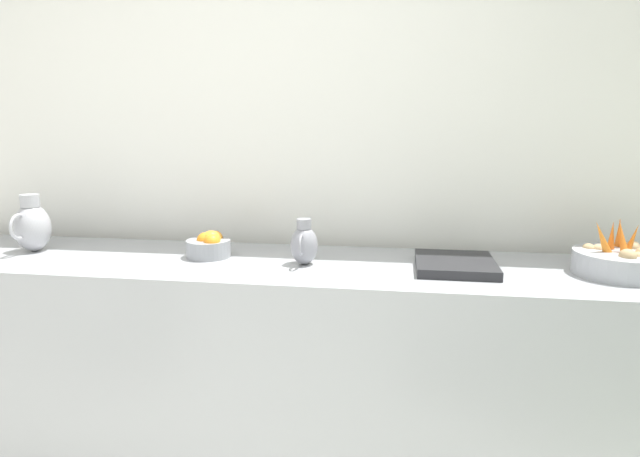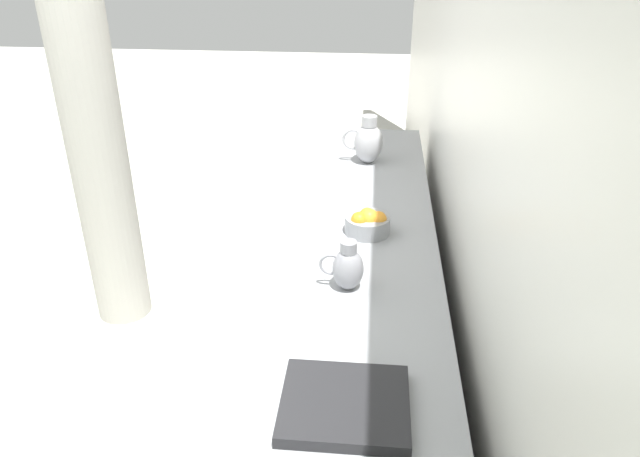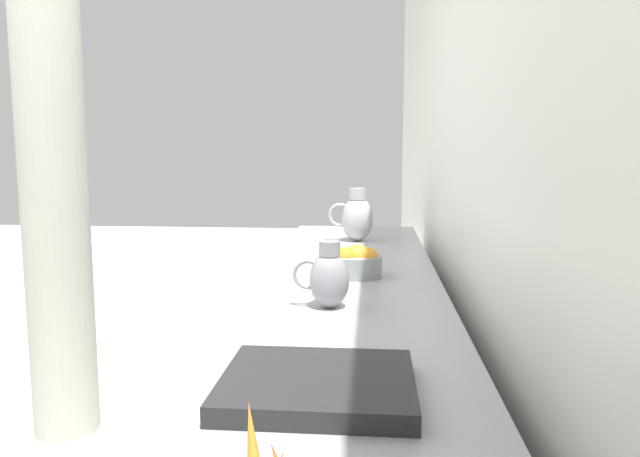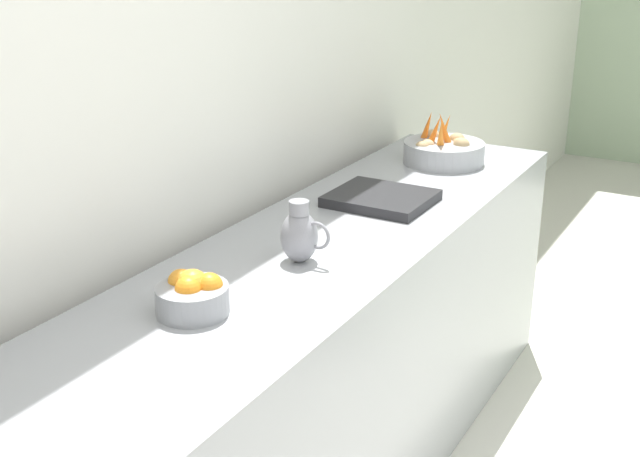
# 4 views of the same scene
# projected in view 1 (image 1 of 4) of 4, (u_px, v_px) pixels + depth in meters

# --- Properties ---
(tile_wall_left) EXTENTS (0.10, 9.64, 3.00)m
(tile_wall_left) POSITION_uv_depth(u_px,v_px,m) (406.00, 120.00, 2.38)
(tile_wall_left) COLOR white
(tile_wall_left) RESTS_ON ground_plane
(prep_counter) EXTENTS (0.64, 3.36, 0.93)m
(prep_counter) POSITION_uv_depth(u_px,v_px,m) (280.00, 367.00, 2.24)
(prep_counter) COLOR #9EA0A5
(prep_counter) RESTS_ON ground_plane
(vegetable_colander) EXTENTS (0.33, 0.33, 0.21)m
(vegetable_colander) POSITION_uv_depth(u_px,v_px,m) (620.00, 261.00, 1.95)
(vegetable_colander) COLOR #9EA0A5
(vegetable_colander) RESTS_ON prep_counter
(orange_bowl) EXTENTS (0.19, 0.19, 0.11)m
(orange_bowl) POSITION_uv_depth(u_px,v_px,m) (209.00, 245.00, 2.22)
(orange_bowl) COLOR gray
(orange_bowl) RESTS_ON prep_counter
(metal_pitcher_tall) EXTENTS (0.21, 0.15, 0.25)m
(metal_pitcher_tall) POSITION_uv_depth(u_px,v_px,m) (32.00, 226.00, 2.31)
(metal_pitcher_tall) COLOR #A3A3A8
(metal_pitcher_tall) RESTS_ON prep_counter
(metal_pitcher_short) EXTENTS (0.16, 0.11, 0.19)m
(metal_pitcher_short) POSITION_uv_depth(u_px,v_px,m) (304.00, 244.00, 2.09)
(metal_pitcher_short) COLOR gray
(metal_pitcher_short) RESTS_ON prep_counter
(counter_sink_basin) EXTENTS (0.34, 0.30, 0.04)m
(counter_sink_basin) POSITION_uv_depth(u_px,v_px,m) (455.00, 264.00, 2.04)
(counter_sink_basin) COLOR #232326
(counter_sink_basin) RESTS_ON prep_counter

